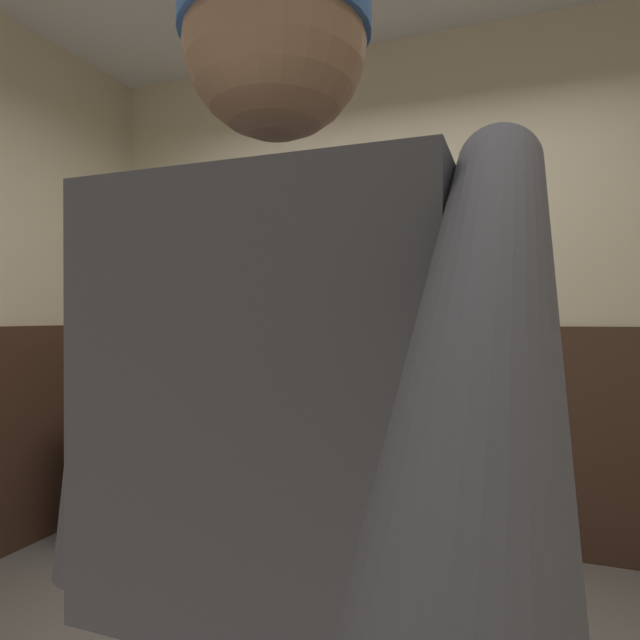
# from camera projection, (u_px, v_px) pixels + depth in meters

# --- Properties ---
(wall_back) EXTENTS (4.48, 0.12, 2.86)m
(wall_back) POSITION_uv_depth(u_px,v_px,m) (408.00, 287.00, 3.14)
(wall_back) COLOR beige
(wall_back) RESTS_ON ground_plane
(wainscot_band_back) EXTENTS (3.88, 0.03, 1.21)m
(wainscot_band_back) POSITION_uv_depth(u_px,v_px,m) (405.00, 431.00, 3.07)
(wainscot_band_back) COLOR #382319
(wainscot_band_back) RESTS_ON ground_plane
(urinal_solo) EXTENTS (0.40, 0.34, 1.24)m
(urinal_solo) POSITION_uv_depth(u_px,v_px,m) (423.00, 406.00, 2.89)
(urinal_solo) COLOR white
(urinal_solo) RESTS_ON ground_plane
(person) EXTENTS (0.67, 0.60, 1.72)m
(person) POSITION_uv_depth(u_px,v_px,m) (272.00, 501.00, 0.67)
(person) COLOR #2D3342
(person) RESTS_ON ground_plane
(trash_bin) EXTENTS (0.34, 0.34, 0.63)m
(trash_bin) POSITION_uv_depth(u_px,v_px,m) (99.00, 483.00, 3.03)
(trash_bin) COLOR #38383D
(trash_bin) RESTS_ON ground_plane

